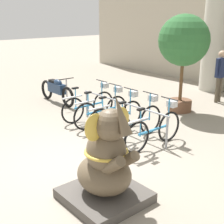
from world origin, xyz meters
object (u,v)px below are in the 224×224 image
object	(u,v)px
bicycle_3	(136,121)
bicycle_4	(155,129)
bicycle_0	(89,105)
elephant_statue	(106,166)
motorcycle	(57,90)
person_pedestrian	(220,72)
potted_tree	(184,44)
bicycle_2	(117,116)
bicycle_1	(102,110)

from	to	relation	value
bicycle_3	bicycle_4	size ratio (longest dim) A/B	1.00
bicycle_4	bicycle_3	bearing A→B (deg)	176.46
bicycle_0	elephant_statue	bearing A→B (deg)	-32.52
motorcycle	person_pedestrian	bearing A→B (deg)	51.29
bicycle_0	potted_tree	size ratio (longest dim) A/B	0.62
elephant_statue	potted_tree	size ratio (longest dim) A/B	0.64
bicycle_0	person_pedestrian	size ratio (longest dim) A/B	1.03
bicycle_0	bicycle_2	xyz separation A→B (m)	(1.23, -0.05, 0.00)
person_pedestrian	bicycle_0	bearing A→B (deg)	-106.86
bicycle_1	person_pedestrian	world-z (taller)	person_pedestrian
bicycle_1	person_pedestrian	distance (m)	4.48
bicycle_3	elephant_statue	bearing A→B (deg)	-54.39
bicycle_0	person_pedestrian	distance (m)	4.59
bicycle_0	motorcycle	bearing A→B (deg)	175.47
motorcycle	bicycle_0	bearing A→B (deg)	-4.53
elephant_statue	bicycle_0	bearing A→B (deg)	147.48
bicycle_1	bicycle_2	world-z (taller)	same
bicycle_0	person_pedestrian	bearing A→B (deg)	73.14
bicycle_0	bicycle_4	size ratio (longest dim) A/B	1.00
bicycle_1	bicycle_2	xyz separation A→B (m)	(0.62, -0.02, 0.00)
bicycle_2	bicycle_4	world-z (taller)	same
elephant_statue	potted_tree	distance (m)	5.47
potted_tree	bicycle_3	bearing A→B (deg)	-74.12
person_pedestrian	motorcycle	bearing A→B (deg)	-128.71
bicycle_2	potted_tree	world-z (taller)	potted_tree
bicycle_1	bicycle_0	bearing A→B (deg)	177.09
person_pedestrian	potted_tree	xyz separation A→B (m)	(-0.20, -1.78, 0.98)
potted_tree	bicycle_2	bearing A→B (deg)	-87.55
elephant_statue	person_pedestrian	bearing A→B (deg)	107.85
bicycle_0	bicycle_1	distance (m)	0.62
bicycle_0	bicycle_2	bearing A→B (deg)	-2.49
bicycle_0	potted_tree	bearing A→B (deg)	66.48
bicycle_2	potted_tree	bearing A→B (deg)	92.45
bicycle_3	bicycle_4	bearing A→B (deg)	-3.54
person_pedestrian	bicycle_2	bearing A→B (deg)	-91.10
bicycle_2	bicycle_4	size ratio (longest dim) A/B	1.00
bicycle_1	elephant_statue	size ratio (longest dim) A/B	0.96
elephant_statue	person_pedestrian	distance (m)	6.88
bicycle_2	bicycle_1	bearing A→B (deg)	177.93
bicycle_3	person_pedestrian	size ratio (longest dim) A/B	1.03
elephant_statue	bicycle_4	bearing A→B (deg)	113.88
bicycle_3	bicycle_4	world-z (taller)	same
motorcycle	person_pedestrian	size ratio (longest dim) A/B	1.17
bicycle_4	motorcycle	size ratio (longest dim) A/B	0.88
bicycle_0	bicycle_1	bearing A→B (deg)	-2.91
bicycle_3	person_pedestrian	bearing A→B (deg)	96.99
bicycle_1	motorcycle	bearing A→B (deg)	175.85
potted_tree	bicycle_4	bearing A→B (deg)	-62.64
person_pedestrian	potted_tree	distance (m)	2.04
bicycle_3	elephant_statue	size ratio (longest dim) A/B	0.96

